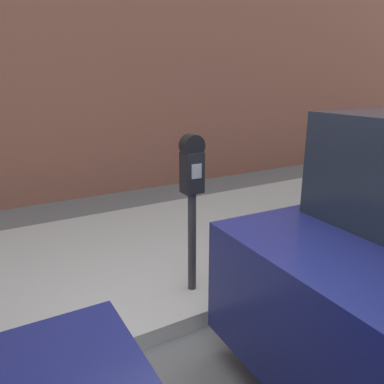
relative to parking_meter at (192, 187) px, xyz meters
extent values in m
cube|color=#BCB7AD|center=(-0.01, 1.02, -1.05)|extent=(24.00, 2.80, 0.15)
cylinder|color=#2D2D30|center=(0.00, 0.00, -0.51)|extent=(0.07, 0.07, 0.93)
cube|color=black|center=(0.00, 0.00, 0.13)|extent=(0.17, 0.14, 0.35)
cube|color=gray|center=(0.00, -0.07, 0.15)|extent=(0.09, 0.01, 0.12)
cylinder|color=black|center=(0.00, 0.00, 0.36)|extent=(0.19, 0.11, 0.19)
cylinder|color=black|center=(0.71, -0.80, -0.79)|extent=(0.68, 0.25, 0.67)
camera|label=1|loc=(-1.55, -2.65, 0.88)|focal=35.00mm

